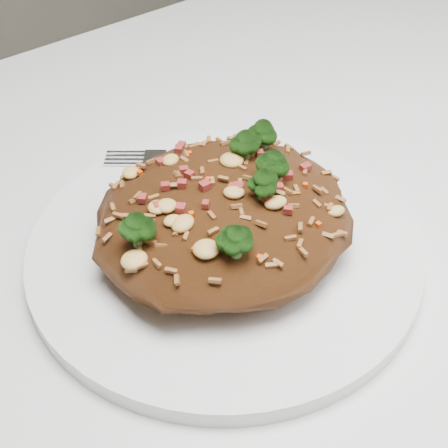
% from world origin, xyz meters
% --- Properties ---
extents(dining_table, '(1.20, 0.80, 0.75)m').
position_xyz_m(dining_table, '(0.00, 0.00, 0.66)').
color(dining_table, silver).
rests_on(dining_table, ground).
extents(plate, '(0.28, 0.28, 0.01)m').
position_xyz_m(plate, '(-0.11, 0.02, 0.76)').
color(plate, white).
rests_on(plate, dining_table).
extents(fried_rice, '(0.18, 0.17, 0.07)m').
position_xyz_m(fried_rice, '(-0.11, 0.02, 0.79)').
color(fried_rice, brown).
rests_on(fried_rice, plate).
extents(fork, '(0.13, 0.12, 0.00)m').
position_xyz_m(fork, '(-0.06, 0.10, 0.77)').
color(fork, silver).
rests_on(fork, plate).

